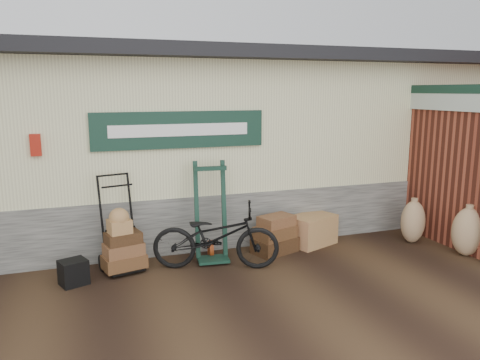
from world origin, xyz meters
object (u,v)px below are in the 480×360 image
object	(u,v)px
wicker_hamper	(312,230)
black_trunk	(73,272)
porter_trolley	(119,222)
green_barrow	(211,212)
suitcase_stack	(275,234)
bicycle	(216,233)

from	to	relation	value
wicker_hamper	black_trunk	bearing A→B (deg)	-173.35
wicker_hamper	black_trunk	distance (m)	3.78
porter_trolley	green_barrow	world-z (taller)	green_barrow
suitcase_stack	porter_trolley	bearing A→B (deg)	177.76
bicycle	porter_trolley	bearing A→B (deg)	91.00
porter_trolley	bicycle	size ratio (longest dim) A/B	0.77
porter_trolley	black_trunk	bearing A→B (deg)	-163.77
green_barrow	black_trunk	xyz separation A→B (m)	(-1.98, -0.30, -0.58)
porter_trolley	suitcase_stack	bearing A→B (deg)	-15.81
green_barrow	black_trunk	size ratio (longest dim) A/B	4.48
suitcase_stack	wicker_hamper	distance (m)	0.76
bicycle	black_trunk	bearing A→B (deg)	107.37
green_barrow	bicycle	distance (m)	0.43
suitcase_stack	wicker_hamper	bearing A→B (deg)	12.42
porter_trolley	black_trunk	world-z (taller)	porter_trolley
green_barrow	suitcase_stack	distance (m)	1.13
green_barrow	bicycle	xyz separation A→B (m)	(-0.03, -0.37, -0.22)
suitcase_stack	green_barrow	bearing A→B (deg)	178.35
suitcase_stack	wicker_hamper	xyz separation A→B (m)	(0.74, 0.16, -0.05)
green_barrow	wicker_hamper	xyz separation A→B (m)	(1.78, 0.13, -0.50)
porter_trolley	suitcase_stack	size ratio (longest dim) A/B	2.04
green_barrow	wicker_hamper	world-z (taller)	green_barrow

